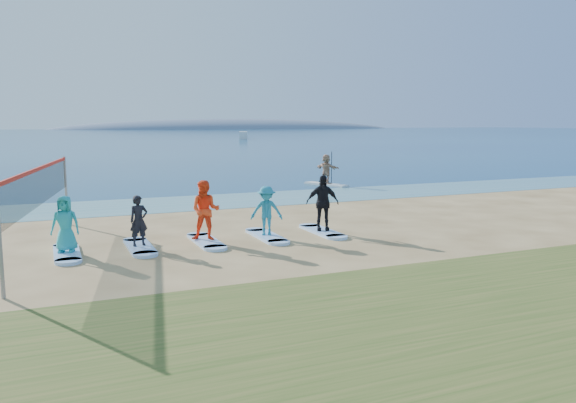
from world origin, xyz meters
name	(u,v)px	position (x,y,z in m)	size (l,w,h in m)	color
ground	(309,246)	(0.00, 0.00, 0.00)	(600.00, 600.00, 0.00)	tan
shallow_water	(214,201)	(0.00, 10.50, 0.01)	(600.00, 600.00, 0.00)	teal
ocean	(72,135)	(0.00, 160.00, 0.01)	(600.00, 600.00, 0.00)	navy
island_ridge	(235,129)	(95.00, 300.00, 0.00)	(220.00, 56.00, 18.00)	slate
volleyball_net	(40,186)	(-7.38, 2.40, 1.90)	(1.68, 8.95, 2.50)	gray
paddleboard	(326,184)	(8.02, 14.50, 0.06)	(0.70, 3.00, 0.12)	silver
paddleboarder	(326,169)	(8.02, 14.50, 0.99)	(1.61, 0.51, 1.74)	tan
boat_offshore_b	(243,139)	(33.84, 105.68, 0.00)	(1.75, 6.18, 1.63)	silver
surfboard_0	(67,253)	(-6.79, 1.72, 0.04)	(0.70, 2.20, 0.09)	#A4CDFF
student_0	(65,224)	(-6.79, 1.72, 0.89)	(0.78, 0.51, 1.60)	teal
surfboard_1	(140,247)	(-4.76, 1.72, 0.04)	(0.70, 2.20, 0.09)	#A4CDFF
student_1	(139,221)	(-4.76, 1.72, 0.84)	(0.55, 0.36, 1.50)	black
surfboard_2	(206,241)	(-2.74, 1.72, 0.04)	(0.70, 2.20, 0.09)	#A4CDFF
student_2	(205,210)	(-2.74, 1.72, 1.02)	(0.91, 0.71, 1.86)	#FF451A
surfboard_3	(267,236)	(-0.71, 1.72, 0.04)	(0.70, 2.20, 0.09)	#A4CDFF
student_3	(266,211)	(-0.71, 1.72, 0.89)	(1.03, 0.59, 1.59)	teal
surfboard_4	(322,231)	(1.31, 1.72, 0.04)	(0.70, 2.20, 0.09)	#A4CDFF
student_4	(322,203)	(1.31, 1.72, 1.03)	(1.10, 0.46, 1.88)	black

